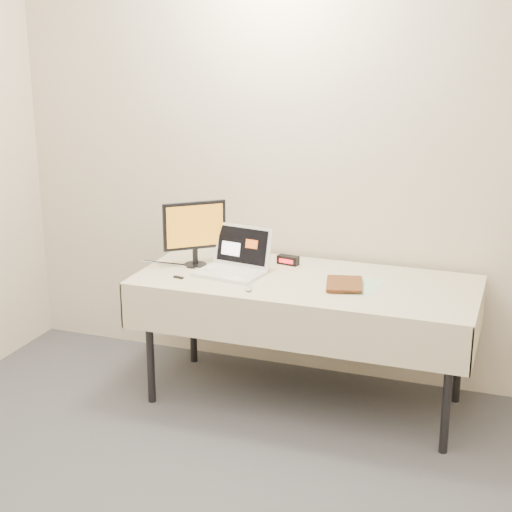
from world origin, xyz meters
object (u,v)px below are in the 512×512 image
(monitor, at_px, (195,229))
(book, at_px, (327,263))
(laptop, at_px, (235,262))
(table, at_px, (306,290))

(monitor, xyz_separation_m, book, (0.81, -0.10, -0.09))
(laptop, height_order, monitor, monitor)
(book, bearing_deg, monitor, 160.20)
(table, bearing_deg, book, -28.11)
(table, bearing_deg, monitor, 177.82)
(monitor, bearing_deg, laptop, -46.68)
(monitor, relative_size, book, 1.49)
(table, height_order, laptop, laptop)
(book, bearing_deg, laptop, 160.42)
(laptop, bearing_deg, table, 9.96)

